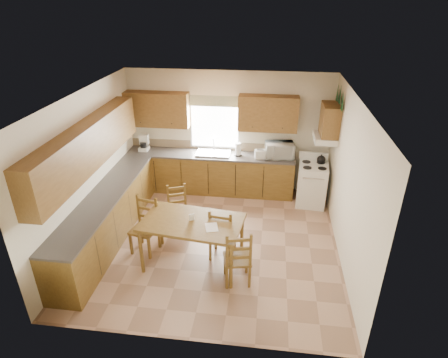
# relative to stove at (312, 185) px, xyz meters

# --- Properties ---
(floor) EXTENTS (4.50, 4.50, 0.00)m
(floor) POSITION_rel_stove_xyz_m (-1.88, -1.64, -0.45)
(floor) COLOR tan
(floor) RESTS_ON ground
(ceiling) EXTENTS (4.50, 4.50, 0.00)m
(ceiling) POSITION_rel_stove_xyz_m (-1.88, -1.64, 2.25)
(ceiling) COLOR brown
(ceiling) RESTS_ON floor
(wall_left) EXTENTS (4.50, 4.50, 0.00)m
(wall_left) POSITION_rel_stove_xyz_m (-4.13, -1.64, 0.90)
(wall_left) COLOR beige
(wall_left) RESTS_ON floor
(wall_right) EXTENTS (4.50, 4.50, 0.00)m
(wall_right) POSITION_rel_stove_xyz_m (0.37, -1.64, 0.90)
(wall_right) COLOR beige
(wall_right) RESTS_ON floor
(wall_back) EXTENTS (4.50, 4.50, 0.00)m
(wall_back) POSITION_rel_stove_xyz_m (-1.88, 0.61, 0.90)
(wall_back) COLOR beige
(wall_back) RESTS_ON floor
(wall_front) EXTENTS (4.50, 4.50, 0.00)m
(wall_front) POSITION_rel_stove_xyz_m (-1.88, -3.89, 0.90)
(wall_front) COLOR beige
(wall_front) RESTS_ON floor
(lower_cab_back) EXTENTS (3.75, 0.60, 0.88)m
(lower_cab_back) POSITION_rel_stove_xyz_m (-2.25, 0.31, -0.01)
(lower_cab_back) COLOR brown
(lower_cab_back) RESTS_ON floor
(lower_cab_left) EXTENTS (0.60, 3.60, 0.88)m
(lower_cab_left) POSITION_rel_stove_xyz_m (-3.83, -1.79, -0.01)
(lower_cab_left) COLOR brown
(lower_cab_left) RESTS_ON floor
(counter_back) EXTENTS (3.75, 0.63, 0.04)m
(counter_back) POSITION_rel_stove_xyz_m (-2.25, 0.31, 0.45)
(counter_back) COLOR #48433F
(counter_back) RESTS_ON lower_cab_back
(counter_left) EXTENTS (0.63, 3.60, 0.04)m
(counter_left) POSITION_rel_stove_xyz_m (-3.83, -1.79, 0.45)
(counter_left) COLOR #48433F
(counter_left) RESTS_ON lower_cab_left
(backsplash) EXTENTS (3.75, 0.01, 0.18)m
(backsplash) POSITION_rel_stove_xyz_m (-2.25, 0.60, 0.56)
(backsplash) COLOR #846F52
(backsplash) RESTS_ON counter_back
(upper_cab_back_left) EXTENTS (1.41, 0.33, 0.75)m
(upper_cab_back_left) POSITION_rel_stove_xyz_m (-3.43, 0.45, 1.41)
(upper_cab_back_left) COLOR brown
(upper_cab_back_left) RESTS_ON wall_back
(upper_cab_back_right) EXTENTS (1.25, 0.33, 0.75)m
(upper_cab_back_right) POSITION_rel_stove_xyz_m (-1.02, 0.45, 1.41)
(upper_cab_back_right) COLOR brown
(upper_cab_back_right) RESTS_ON wall_back
(upper_cab_left) EXTENTS (0.33, 3.60, 0.75)m
(upper_cab_left) POSITION_rel_stove_xyz_m (-3.96, -1.79, 1.41)
(upper_cab_left) COLOR brown
(upper_cab_left) RESTS_ON wall_left
(upper_cab_stove) EXTENTS (0.33, 0.62, 0.62)m
(upper_cab_stove) POSITION_rel_stove_xyz_m (0.20, 0.01, 1.45)
(upper_cab_stove) COLOR brown
(upper_cab_stove) RESTS_ON wall_right
(range_hood) EXTENTS (0.44, 0.62, 0.12)m
(range_hood) POSITION_rel_stove_xyz_m (0.15, 0.01, 1.07)
(range_hood) COLOR silver
(range_hood) RESTS_ON wall_right
(window_frame) EXTENTS (1.13, 0.02, 1.18)m
(window_frame) POSITION_rel_stove_xyz_m (-2.18, 0.58, 1.10)
(window_frame) COLOR silver
(window_frame) RESTS_ON wall_back
(window_pane) EXTENTS (1.05, 0.01, 1.10)m
(window_pane) POSITION_rel_stove_xyz_m (-2.18, 0.58, 1.10)
(window_pane) COLOR white
(window_pane) RESTS_ON wall_back
(window_valance) EXTENTS (1.19, 0.01, 0.24)m
(window_valance) POSITION_rel_stove_xyz_m (-2.18, 0.55, 1.60)
(window_valance) COLOR #4F6238
(window_valance) RESTS_ON wall_back
(sink_basin) EXTENTS (0.75, 0.45, 0.04)m
(sink_basin) POSITION_rel_stove_xyz_m (-2.18, 0.31, 0.49)
(sink_basin) COLOR silver
(sink_basin) RESTS_ON counter_back
(pine_decal_a) EXTENTS (0.22, 0.22, 0.36)m
(pine_decal_a) POSITION_rel_stove_xyz_m (0.33, -0.31, 1.93)
(pine_decal_a) COLOR #164121
(pine_decal_a) RESTS_ON wall_right
(pine_decal_b) EXTENTS (0.22, 0.22, 0.36)m
(pine_decal_b) POSITION_rel_stove_xyz_m (0.33, 0.01, 1.97)
(pine_decal_b) COLOR #164121
(pine_decal_b) RESTS_ON wall_right
(pine_decal_c) EXTENTS (0.22, 0.22, 0.36)m
(pine_decal_c) POSITION_rel_stove_xyz_m (0.33, 0.33, 1.93)
(pine_decal_c) COLOR #164121
(pine_decal_c) RESTS_ON wall_right
(stove) EXTENTS (0.66, 0.68, 0.89)m
(stove) POSITION_rel_stove_xyz_m (0.00, 0.00, 0.00)
(stove) COLOR silver
(stove) RESTS_ON floor
(coffeemaker) EXTENTS (0.23, 0.27, 0.37)m
(coffeemaker) POSITION_rel_stove_xyz_m (-3.78, 0.34, 0.66)
(coffeemaker) COLOR silver
(coffeemaker) RESTS_ON counter_back
(paper_towel) EXTENTS (0.16, 0.16, 0.29)m
(paper_towel) POSITION_rel_stove_xyz_m (-1.63, 0.31, 0.62)
(paper_towel) COLOR white
(paper_towel) RESTS_ON counter_back
(toaster) EXTENTS (0.25, 0.19, 0.19)m
(toaster) POSITION_rel_stove_xyz_m (-1.14, 0.22, 0.57)
(toaster) COLOR silver
(toaster) RESTS_ON counter_back
(microwave) EXTENTS (0.61, 0.47, 0.33)m
(microwave) POSITION_rel_stove_xyz_m (-0.73, 0.31, 0.64)
(microwave) COLOR silver
(microwave) RESTS_ON counter_back
(dining_table) EXTENTS (1.71, 1.11, 0.86)m
(dining_table) POSITION_rel_stove_xyz_m (-2.12, -2.33, -0.02)
(dining_table) COLOR brown
(dining_table) RESTS_ON floor
(chair_near_left) EXTENTS (0.46, 0.44, 0.98)m
(chair_near_left) POSITION_rel_stove_xyz_m (-1.66, -2.05, 0.04)
(chair_near_left) COLOR brown
(chair_near_left) RESTS_ON floor
(chair_near_right) EXTENTS (0.49, 0.47, 0.98)m
(chair_near_right) POSITION_rel_stove_xyz_m (-1.36, -2.64, 0.04)
(chair_near_right) COLOR brown
(chair_near_right) RESTS_ON floor
(chair_far_left) EXTENTS (0.51, 0.49, 1.01)m
(chair_far_left) POSITION_rel_stove_xyz_m (-3.04, -2.07, 0.06)
(chair_far_left) COLOR brown
(chair_far_left) RESTS_ON floor
(chair_far_right) EXTENTS (0.49, 0.48, 0.91)m
(chair_far_right) POSITION_rel_stove_xyz_m (-2.60, -1.36, 0.01)
(chair_far_right) COLOR brown
(chair_far_right) RESTS_ON floor
(table_paper) EXTENTS (0.25, 0.29, 0.00)m
(table_paper) POSITION_rel_stove_xyz_m (-1.78, -2.46, 0.42)
(table_paper) COLOR white
(table_paper) RESTS_ON dining_table
(table_card) EXTENTS (0.09, 0.05, 0.11)m
(table_card) POSITION_rel_stove_xyz_m (-2.13, -2.30, 0.47)
(table_card) COLOR white
(table_card) RESTS_ON dining_table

